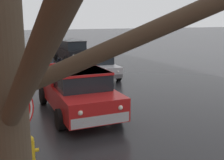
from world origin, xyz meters
name	(u,v)px	position (x,y,z in m)	size (l,w,h in m)	color
snow_bank_along_left_kerb	(79,52)	(4.24, 25.75, 0.37)	(2.12, 1.43, 0.75)	white
bare_tree_at_the_corner	(8,105)	(-4.50, 1.40, 2.89)	(3.39, 2.84, 5.46)	#4C3D2D
pickup_truck_red_approaching_near_lane	(77,90)	(-1.43, 9.19, 0.88)	(2.37, 5.44, 1.76)	red
sedan_silver_parked_kerbside_close	(99,66)	(1.91, 15.04, 0.75)	(2.12, 3.98, 1.42)	#B7B7BC
suv_black_parked_kerbside_mid	(71,50)	(2.38, 22.36, 0.99)	(2.24, 4.71, 1.82)	black
sedan_darkblue_parked_far_down_block	(54,47)	(2.38, 28.31, 0.75)	(1.89, 4.20, 1.42)	navy
fire_hydrant	(30,149)	(-3.73, 5.98, 0.36)	(0.42, 0.22, 0.71)	gold
stop_sign_at_corner	(4,130)	(-4.48, 2.72, 2.20)	(0.76, 0.06, 2.84)	slate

